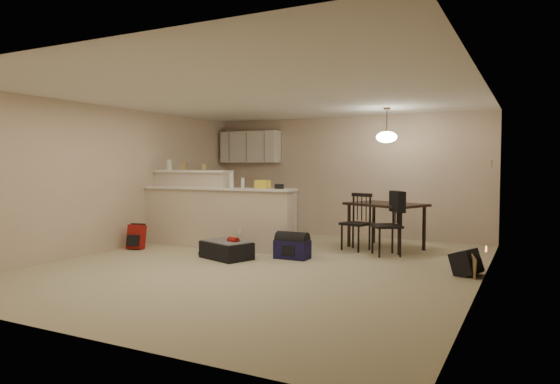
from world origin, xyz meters
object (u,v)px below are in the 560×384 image
Objects in this scene: dining_chair_near at (356,222)px; black_daypack at (466,263)px; dining_table at (386,209)px; pendant_lamp at (387,137)px; dining_chair_far at (386,224)px; suitcase at (227,250)px; red_backpack at (136,237)px; navy_duffel at (292,249)px.

dining_chair_near reaches higher than black_daypack.
pendant_lamp is (0.00, 0.00, 1.28)m from dining_table.
dining_table is at bearing 161.73° from dining_chair_far.
pendant_lamp is 3.45m from suitcase.
pendant_lamp is 1.63m from dining_chair_far.
dining_chair_near is 2.66× the size of black_daypack.
pendant_lamp reaches higher than dining_chair_far.
red_backpack reaches higher than suitcase.
suitcase is (-2.18, -1.43, -0.39)m from dining_chair_far.
navy_duffel is at bearing -99.23° from dining_table.
red_backpack reaches higher than black_daypack.
dining_chair_far reaches higher than suitcase.
dining_chair_far is (0.20, -0.69, -1.47)m from pendant_lamp.
dining_chair_near is 1.25× the size of suitcase.
dining_chair_near is 0.96× the size of dining_chair_far.
navy_duffel is at bearing -122.68° from pendant_lamp.
navy_duffel reaches higher than suitcase.
red_backpack is 0.79× the size of navy_duffel.
pendant_lamp reaches higher than dining_chair_near.
dining_chair_far reaches higher than navy_duffel.
dining_table is at bearing 66.69° from suitcase.
navy_duffel is (-0.64, -1.22, -0.35)m from dining_chair_near.
suitcase is at bearing -15.38° from red_backpack.
black_daypack reaches higher than navy_duffel.
red_backpack is at bearing -152.17° from pendant_lamp.
dining_table reaches higher than red_backpack.
pendant_lamp reaches higher than navy_duffel.
black_daypack is at bearing -14.98° from dining_chair_near.
red_backpack is (-3.92, -2.07, -0.50)m from dining_table.
black_daypack is (1.55, -1.64, -0.55)m from dining_table.
black_daypack is (1.55, -1.64, -1.83)m from pendant_lamp.
dining_chair_far is 1.62m from navy_duffel.
dining_chair_near is 2.34× the size of red_backpack.
pendant_lamp reaches higher than dining_table.
dining_chair_far is (0.20, -0.69, -0.19)m from dining_table.
dining_chair_far is 1.93× the size of navy_duffel.
dining_chair_near is 1.84× the size of navy_duffel.
black_daypack is (5.47, 0.43, -0.05)m from red_backpack.
suitcase is 1.94m from red_backpack.
dining_table is 2.84× the size of navy_duffel.
black_daypack is at bearing -9.46° from red_backpack.
pendant_lamp is at bearing 61.93° from black_daypack.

